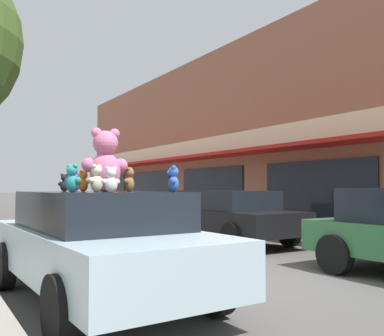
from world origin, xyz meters
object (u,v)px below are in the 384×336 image
plush_art_car (98,242)px  parked_car_far_center (227,214)px  teddy_bear_brown (129,180)px  teddy_bear_giant (105,161)px  teddy_bear_purple (75,182)px  teddy_bear_white (111,180)px  teddy_bear_cream (97,179)px  teddy_bear_black (64,183)px  teddy_bear_orange (83,181)px  teddy_bear_blue (173,179)px  teddy_bear_teal (72,179)px  teddy_bear_yellow (114,184)px

plush_art_car → parked_car_far_center: 6.45m
plush_art_car → teddy_bear_brown: 0.95m
teddy_bear_giant → teddy_bear_purple: bearing=-78.3°
plush_art_car → teddy_bear_white: (-0.20, -0.95, 0.82)m
teddy_bear_cream → teddy_bear_purple: 1.71m
plush_art_car → teddy_bear_brown: size_ratio=13.16×
teddy_bear_black → teddy_bear_orange: bearing=130.8°
teddy_bear_orange → teddy_bear_white: (-0.03, -1.14, 0.00)m
teddy_bear_giant → teddy_bear_white: 0.92m
teddy_bear_blue → parked_car_far_center: (4.49, 4.94, -0.85)m
teddy_bear_purple → teddy_bear_blue: teddy_bear_blue is taller
teddy_bear_black → teddy_bear_cream: bearing=121.9°
teddy_bear_cream → teddy_bear_blue: size_ratio=1.03×
teddy_bear_black → parked_car_far_center: 6.30m
teddy_bear_giant → teddy_bear_teal: bearing=46.0°
teddy_bear_purple → teddy_bear_orange: (-0.17, -0.94, 0.00)m
plush_art_car → teddy_bear_teal: (-0.52, -0.52, 0.84)m
plush_art_car → parked_car_far_center: size_ratio=0.98×
teddy_bear_giant → teddy_bear_black: (-0.31, 0.86, -0.29)m
teddy_bear_brown → teddy_bear_cream: teddy_bear_brown is taller
teddy_bear_blue → plush_art_car: bearing=-123.6°
teddy_bear_teal → teddy_bear_yellow: bearing=-72.9°
teddy_bear_yellow → parked_car_far_center: size_ratio=0.05×
teddy_bear_cream → teddy_bear_orange: teddy_bear_cream is taller
teddy_bear_teal → teddy_bear_white: (0.32, -0.43, -0.02)m
teddy_bear_teal → teddy_bear_white: size_ratio=1.14×
teddy_bear_purple → teddy_bear_giant: bearing=130.5°
teddy_bear_brown → teddy_bear_giant: bearing=-36.2°
teddy_bear_cream → teddy_bear_teal: bearing=-42.9°
teddy_bear_teal → teddy_bear_blue: bearing=-140.4°
teddy_bear_brown → teddy_bear_black: bearing=-95.1°
teddy_bear_giant → teddy_bear_yellow: 0.62m
teddy_bear_giant → teddy_bear_purple: size_ratio=2.90×
teddy_bear_cream → teddy_bear_purple: size_ratio=1.15×
plush_art_car → teddy_bear_blue: bearing=-59.9°
teddy_bear_brown → teddy_bear_purple: teddy_bear_brown is taller
teddy_bear_black → teddy_bear_orange: (0.10, -0.57, 0.02)m
teddy_bear_blue → teddy_bear_cream: bearing=-92.1°
plush_art_car → teddy_bear_orange: size_ratio=15.33×
teddy_bear_white → teddy_bear_giant: bearing=-99.5°
teddy_bear_giant → teddy_bear_cream: 0.60m
teddy_bear_black → teddy_bear_yellow: (0.61, -0.41, -0.01)m
teddy_bear_purple → teddy_bear_teal: 1.73m
teddy_bear_cream → teddy_bear_orange: bearing=-129.2°
teddy_bear_purple → teddy_bear_black: size_ratio=1.12×
teddy_bear_black → teddy_bear_orange: teddy_bear_orange is taller
teddy_bear_brown → teddy_bear_purple: size_ratio=1.17×
teddy_bear_yellow → teddy_bear_orange: bearing=-9.1°
teddy_bear_teal → parked_car_far_center: teddy_bear_teal is taller
teddy_bear_purple → teddy_bear_black: 0.47m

